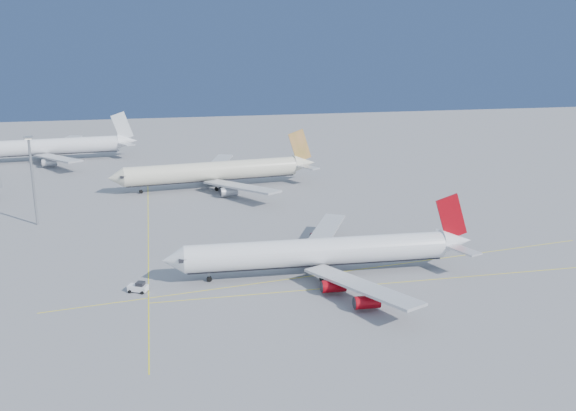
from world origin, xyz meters
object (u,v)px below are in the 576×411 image
(airliner_virgin, at_px, (324,252))
(airliner_third, at_px, (49,147))
(pushback_tug, at_px, (138,287))
(light_mast, at_px, (32,173))
(airliner_etihad, at_px, (217,171))

(airliner_virgin, height_order, airliner_third, airliner_third)
(pushback_tug, distance_m, light_mast, 58.62)
(airliner_virgin, xyz_separation_m, pushback_tug, (-37.11, -1.63, -3.86))
(airliner_etihad, height_order, airliner_third, airliner_third)
(airliner_etihad, distance_m, pushback_tug, 85.26)
(airliner_etihad, bearing_deg, airliner_virgin, -87.22)
(airliner_third, relative_size, light_mast, 2.92)
(airliner_third, bearing_deg, airliner_etihad, -50.02)
(airliner_etihad, xyz_separation_m, light_mast, (-49.72, -30.92, 8.23))
(airliner_etihad, bearing_deg, light_mast, -154.94)
(pushback_tug, xyz_separation_m, light_mast, (-26.18, 50.91, 12.61))
(pushback_tug, relative_size, light_mast, 0.18)
(airliner_virgin, distance_m, pushback_tug, 37.34)
(airliner_third, xyz_separation_m, pushback_tug, (35.04, -138.99, -4.49))
(pushback_tug, bearing_deg, airliner_third, 128.60)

